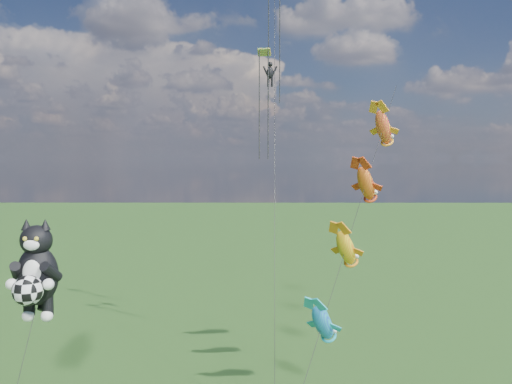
{
  "coord_description": "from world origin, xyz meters",
  "views": [
    {
      "loc": [
        15.93,
        -22.94,
        13.35
      ],
      "look_at": [
        15.77,
        13.29,
        11.24
      ],
      "focal_mm": 40.0,
      "sensor_mm": 36.0,
      "label": 1
    }
  ],
  "objects": [
    {
      "name": "parafoil_rig",
      "position": [
        16.77,
        18.48,
        19.87
      ],
      "size": [
        1.94,
        17.55,
        27.5
      ],
      "rotation": [
        0.0,
        0.0,
        0.06
      ],
      "color": "brown",
      "rests_on": "ground"
    },
    {
      "name": "cat_kite_rig",
      "position": [
        5.19,
        4.13,
        7.94
      ],
      "size": [
        2.34,
        4.1,
        10.47
      ],
      "rotation": [
        0.0,
        0.0,
        -0.24
      ],
      "color": "brown",
      "rests_on": "ground"
    },
    {
      "name": "fish_windsock_rig",
      "position": [
        21.38,
        8.76,
        10.2
      ],
      "size": [
        8.34,
        13.73,
        18.17
      ],
      "rotation": [
        0.0,
        0.0,
        -0.22
      ],
      "color": "brown",
      "rests_on": "ground"
    }
  ]
}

